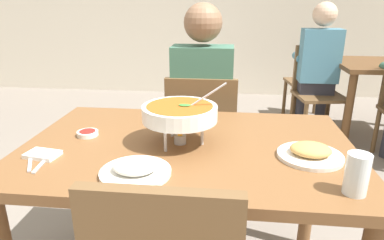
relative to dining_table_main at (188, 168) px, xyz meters
The scene contains 14 objects.
dining_table_main is the anchor object (origin of this frame).
chair_diner_main 0.74m from the dining_table_main, 90.00° to the left, with size 0.44×0.44×0.90m.
diner_main 0.76m from the dining_table_main, 90.00° to the left, with size 0.40×0.45×1.31m.
curry_bowl 0.24m from the dining_table_main, behind, with size 0.33×0.30×0.26m.
rice_plate 0.34m from the dining_table_main, 117.26° to the right, with size 0.24×0.24×0.06m.
appetizer_plate 0.49m from the dining_table_main, ahead, with size 0.24×0.24×0.06m.
sauce_dish 0.46m from the dining_table_main, behind, with size 0.09×0.09×0.02m.
napkin_folded 0.57m from the dining_table_main, 161.12° to the right, with size 0.12×0.08×0.02m, color white.
fork_utensil 0.60m from the dining_table_main, 157.17° to the right, with size 0.01×0.17×0.01m, color silver.
spoon_utensil 0.56m from the dining_table_main, 155.14° to the right, with size 0.01×0.17×0.01m, color silver.
drink_glass 0.66m from the dining_table_main, 30.57° to the right, with size 0.07×0.07×0.13m.
chair_bg_middle 2.40m from the dining_table_main, 64.52° to the left, with size 0.50×0.50×0.90m.
chair_bg_corner 2.91m from the dining_table_main, 66.83° to the left, with size 0.49×0.49×0.90m.
patron_bg_middle 2.38m from the dining_table_main, 64.80° to the left, with size 0.40×0.45×1.31m.
Camera 1 is at (0.16, -1.27, 1.32)m, focal length 31.94 mm.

